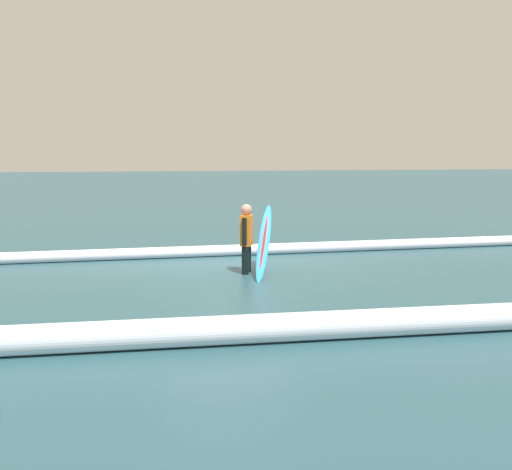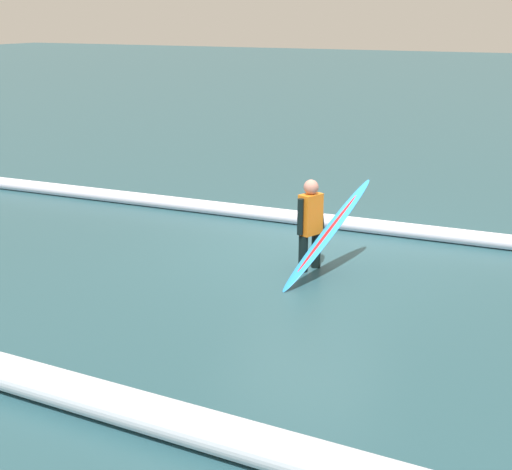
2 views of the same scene
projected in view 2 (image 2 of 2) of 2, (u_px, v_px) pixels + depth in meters
ground_plane at (305, 255)px, 11.56m from camera, size 130.91×130.91×0.00m
surfer at (310, 221)px, 10.68m from camera, size 0.31×0.55×1.38m
surfboard at (328, 233)px, 10.47m from camera, size 0.81×1.93×1.32m
wave_crest_foreground at (337, 222)px, 12.90m from camera, size 22.15×1.13×0.25m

